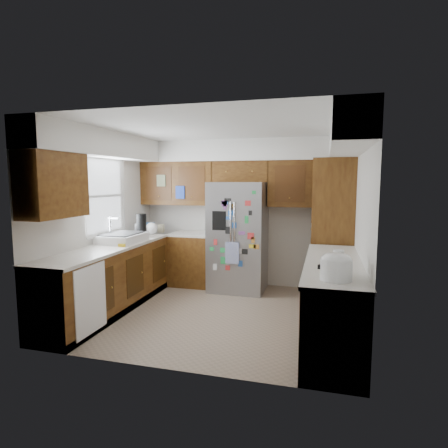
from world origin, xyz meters
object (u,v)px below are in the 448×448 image
(fridge, at_px, (238,237))
(rice_cooker, at_px, (336,266))
(pantry, at_px, (332,230))
(paper_towel, at_px, (338,262))

(fridge, bearing_deg, rice_cooker, -58.84)
(pantry, height_order, rice_cooker, pantry)
(fridge, distance_m, rice_cooker, 2.90)
(rice_cooker, bearing_deg, pantry, 89.99)
(pantry, height_order, fridge, pantry)
(pantry, bearing_deg, fridge, 177.94)
(pantry, distance_m, rice_cooker, 2.43)
(rice_cooker, distance_m, paper_towel, 0.25)
(pantry, relative_size, paper_towel, 9.13)
(fridge, xyz_separation_m, rice_cooker, (1.50, -2.48, 0.15))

